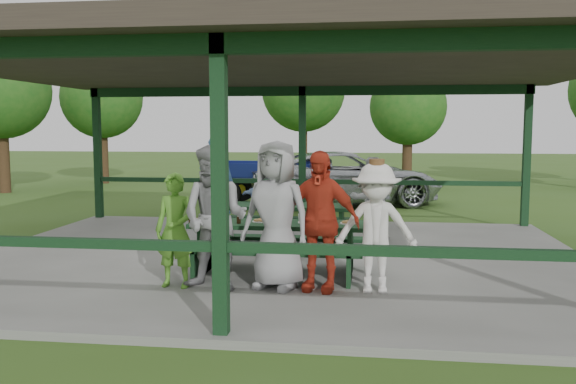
# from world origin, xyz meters

# --- Properties ---
(ground) EXTENTS (90.00, 90.00, 0.00)m
(ground) POSITION_xyz_m (0.00, 0.00, 0.00)
(ground) COLOR #36561B
(ground) RESTS_ON ground
(concrete_slab) EXTENTS (10.00, 8.00, 0.10)m
(concrete_slab) POSITION_xyz_m (0.00, 0.00, 0.05)
(concrete_slab) COLOR slate
(concrete_slab) RESTS_ON ground
(pavilion_structure) EXTENTS (10.60, 8.60, 3.24)m
(pavilion_structure) POSITION_xyz_m (0.00, 0.00, 3.17)
(pavilion_structure) COLOR black
(pavilion_structure) RESTS_ON concrete_slab
(picnic_table_near) EXTENTS (2.45, 1.39, 0.75)m
(picnic_table_near) POSITION_xyz_m (0.18, -1.20, 0.57)
(picnic_table_near) COLOR black
(picnic_table_near) RESTS_ON concrete_slab
(picnic_table_far) EXTENTS (2.57, 1.39, 0.75)m
(picnic_table_far) POSITION_xyz_m (-0.09, 0.80, 0.57)
(picnic_table_far) COLOR black
(picnic_table_far) RESTS_ON concrete_slab
(table_setting) EXTENTS (2.36, 0.45, 0.10)m
(table_setting) POSITION_xyz_m (0.14, -1.19, 0.88)
(table_setting) COLOR white
(table_setting) RESTS_ON picnic_table_near
(contestant_green) EXTENTS (0.58, 0.40, 1.51)m
(contestant_green) POSITION_xyz_m (-1.03, -2.07, 0.86)
(contestant_green) COLOR #509428
(contestant_green) RESTS_ON concrete_slab
(contestant_grey_left) EXTENTS (1.03, 0.87, 1.87)m
(contestant_grey_left) POSITION_xyz_m (-0.48, -2.13, 1.04)
(contestant_grey_left) COLOR gray
(contestant_grey_left) RESTS_ON concrete_slab
(contestant_grey_mid) EXTENTS (1.09, 0.88, 1.93)m
(contestant_grey_mid) POSITION_xyz_m (0.29, -1.95, 1.06)
(contestant_grey_mid) COLOR gray
(contestant_grey_mid) RESTS_ON concrete_slab
(contestant_red) EXTENTS (1.13, 0.66, 1.81)m
(contestant_red) POSITION_xyz_m (0.84, -2.00, 1.00)
(contestant_red) COLOR #B12E1A
(contestant_red) RESTS_ON concrete_slab
(contestant_white_fedora) EXTENTS (1.07, 0.62, 1.70)m
(contestant_white_fedora) POSITION_xyz_m (1.57, -2.01, 0.93)
(contestant_white_fedora) COLOR silver
(contestant_white_fedora) RESTS_ON concrete_slab
(spectator_lblue) EXTENTS (1.48, 0.65, 1.54)m
(spectator_lblue) POSITION_xyz_m (-0.23, 1.76, 0.87)
(spectator_lblue) COLOR #8CABD9
(spectator_lblue) RESTS_ON concrete_slab
(spectator_blue) EXTENTS (0.71, 0.47, 1.95)m
(spectator_blue) POSITION_xyz_m (-1.59, 2.32, 1.07)
(spectator_blue) COLOR #385D93
(spectator_blue) RESTS_ON concrete_slab
(spectator_grey) EXTENTS (0.88, 0.77, 1.56)m
(spectator_grey) POSITION_xyz_m (1.51, 1.60, 0.88)
(spectator_grey) COLOR gray
(spectator_grey) RESTS_ON concrete_slab
(pickup_truck) EXTENTS (5.97, 3.97, 1.52)m
(pickup_truck) POSITION_xyz_m (0.83, 7.73, 0.76)
(pickup_truck) COLOR silver
(pickup_truck) RESTS_ON ground
(farm_trailer) EXTENTS (3.78, 1.81, 1.32)m
(farm_trailer) POSITION_xyz_m (-1.47, 7.41, 0.65)
(farm_trailer) COLOR navy
(farm_trailer) RESTS_ON ground
(tree_far_left) EXTENTS (3.17, 3.17, 4.96)m
(tree_far_left) POSITION_xyz_m (-8.97, 13.31, 3.35)
(tree_far_left) COLOR #322414
(tree_far_left) RESTS_ON ground
(tree_left) EXTENTS (3.59, 3.59, 5.61)m
(tree_left) POSITION_xyz_m (-1.36, 16.66, 3.79)
(tree_left) COLOR #322414
(tree_left) RESTS_ON ground
(tree_mid) EXTENTS (2.79, 2.79, 4.35)m
(tree_mid) POSITION_xyz_m (2.87, 13.05, 2.94)
(tree_mid) COLOR #322414
(tree_mid) RESTS_ON ground
(tree_edge_left) EXTENTS (3.25, 3.25, 5.07)m
(tree_edge_left) POSITION_xyz_m (-10.78, 9.47, 3.43)
(tree_edge_left) COLOR #322414
(tree_edge_left) RESTS_ON ground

